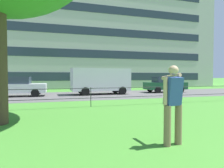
% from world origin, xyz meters
% --- Properties ---
extents(street_strip, '(80.00, 7.78, 0.01)m').
position_xyz_m(street_strip, '(0.00, 16.91, 0.00)').
color(street_strip, '#565454').
rests_on(street_strip, ground).
extents(park_fence, '(33.49, 0.04, 1.00)m').
position_xyz_m(park_fence, '(0.00, 10.44, 0.67)').
color(park_fence, '#232328').
rests_on(park_fence, ground).
extents(person_thrower, '(0.51, 0.82, 1.81)m').
position_xyz_m(person_thrower, '(-1.73, 4.22, 0.98)').
color(person_thrower, '#846B4C').
rests_on(person_thrower, ground).
extents(car_white_far_left, '(4.06, 1.93, 1.54)m').
position_xyz_m(car_white_far_left, '(-6.72, 17.34, 0.78)').
color(car_white_far_left, silver).
rests_on(car_white_far_left, ground).
extents(panel_van_left, '(5.03, 2.16, 2.24)m').
position_xyz_m(panel_van_left, '(-0.17, 17.36, 1.27)').
color(panel_van_left, silver).
rests_on(panel_van_left, ground).
extents(car_dark_green_right, '(4.05, 1.90, 1.54)m').
position_xyz_m(car_dark_green_right, '(6.40, 17.63, 0.78)').
color(car_dark_green_right, '#194C2D').
rests_on(car_dark_green_right, ground).
extents(apartment_building_background, '(38.44, 14.18, 18.88)m').
position_xyz_m(apartment_building_background, '(2.47, 34.32, 9.44)').
color(apartment_building_background, '#B7B2AD').
rests_on(apartment_building_background, ground).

